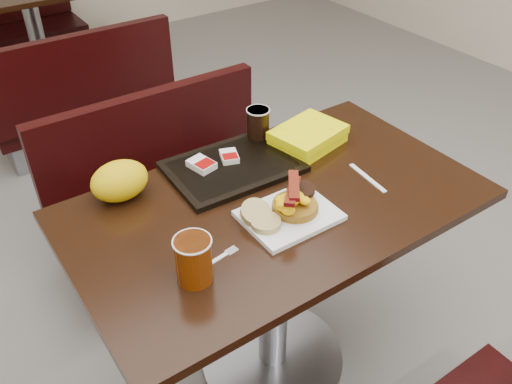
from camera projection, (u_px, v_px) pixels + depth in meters
floor at (272, 360)px, 2.01m from camera, size 6.00×7.00×0.01m
table_near at (274, 290)px, 1.79m from camera, size 1.20×0.70×0.75m
bench_near_n at (176, 190)px, 2.26m from camera, size 1.00×0.46×0.72m
table_far at (39, 45)px, 3.50m from camera, size 1.20×0.70×0.75m
bench_far_s at (77, 86)px, 3.05m from camera, size 1.00×0.46×0.72m
bench_far_n at (11, 18)px, 3.97m from camera, size 1.00×0.46×0.72m
platter at (289, 215)px, 1.50m from camera, size 0.26×0.20×0.02m
pancake_stack at (295, 205)px, 1.50m from camera, size 0.15×0.15×0.03m
sausage_patty at (301, 190)px, 1.52m from camera, size 0.09×0.09×0.01m
scrambled_eggs at (292, 200)px, 1.46m from camera, size 0.09×0.08×0.04m
bacon_strips at (293, 190)px, 1.45m from camera, size 0.16×0.16×0.01m
muffin_bottom at (266, 223)px, 1.44m from camera, size 0.10×0.10×0.02m
muffin_top at (256, 212)px, 1.46m from camera, size 0.08×0.09×0.05m
coffee_cup_near at (194, 260)px, 1.28m from camera, size 0.12×0.12×0.12m
fork at (214, 261)px, 1.36m from camera, size 0.12×0.04×0.00m
knife at (368, 178)px, 1.65m from camera, size 0.03×0.17×0.00m
condiment_syrup at (273, 210)px, 1.52m from camera, size 0.04×0.04×0.01m
condiment_ketchup at (277, 201)px, 1.55m from camera, size 0.05×0.04×0.01m
tray at (233, 167)px, 1.69m from camera, size 0.41×0.30×0.02m
hashbrown_sleeve_left at (201, 164)px, 1.66m from camera, size 0.08×0.09×0.02m
hashbrown_sleeve_right at (229, 156)px, 1.70m from camera, size 0.07×0.08×0.02m
coffee_cup_far at (258, 123)px, 1.79m from camera, size 0.09×0.09×0.10m
clamshell at (308, 137)px, 1.79m from camera, size 0.26×0.22×0.06m
paper_bag at (120, 181)px, 1.54m from camera, size 0.20×0.17×0.12m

